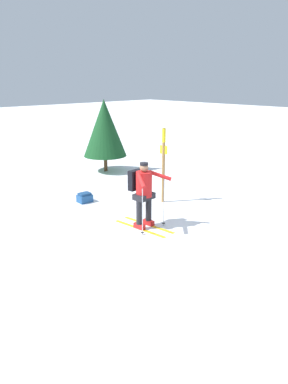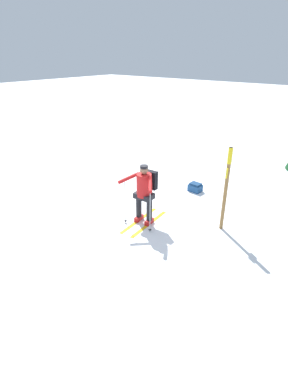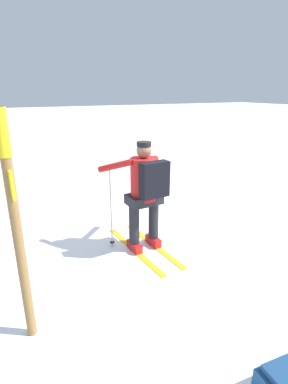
{
  "view_description": "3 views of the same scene",
  "coord_description": "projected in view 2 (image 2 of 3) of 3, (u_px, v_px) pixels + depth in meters",
  "views": [
    {
      "loc": [
        -5.31,
        -6.07,
        3.47
      ],
      "look_at": [
        0.53,
        0.05,
        0.89
      ],
      "focal_mm": 35.0,
      "sensor_mm": 36.0,
      "label": 1
    },
    {
      "loc": [
        4.83,
        -5.3,
        4.12
      ],
      "look_at": [
        0.53,
        0.05,
        0.89
      ],
      "focal_mm": 28.0,
      "sensor_mm": 36.0,
      "label": 2
    },
    {
      "loc": [
        2.32,
        3.63,
        2.26
      ],
      "look_at": [
        0.53,
        0.05,
        0.89
      ],
      "focal_mm": 28.0,
      "sensor_mm": 36.0,
      "label": 3
    }
  ],
  "objects": [
    {
      "name": "dropped_backpack",
      "position": [
        195.0,
        187.0,
        9.69
      ],
      "size": [
        0.42,
        0.34,
        0.28
      ],
      "color": "navy",
      "rests_on": "ground_plane"
    },
    {
      "name": "skier",
      "position": [
        145.0,
        190.0,
        7.59
      ],
      "size": [
        1.04,
        1.61,
        1.6
      ],
      "color": "gold",
      "rests_on": "ground_plane"
    },
    {
      "name": "trail_marker",
      "position": [
        227.0,
        183.0,
        7.16
      ],
      "size": [
        0.1,
        0.24,
        2.14
      ],
      "color": "olive",
      "rests_on": "ground_plane"
    },
    {
      "name": "ground_plane",
      "position": [
        128.0,
        217.0,
        8.24
      ],
      "size": [
        80.0,
        80.0,
        0.0
      ],
      "primitive_type": "plane",
      "color": "white"
    }
  ]
}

